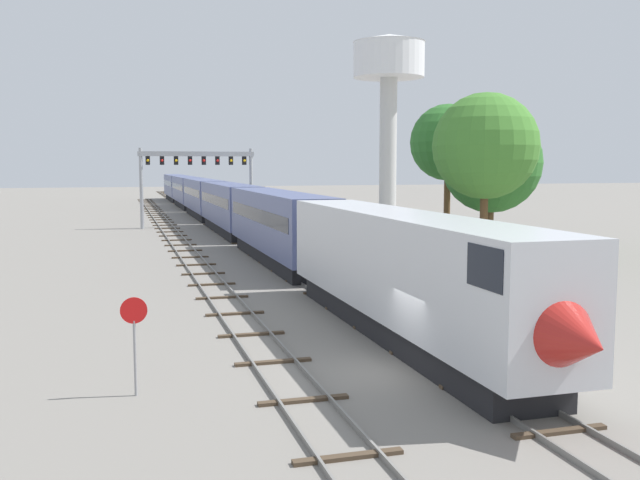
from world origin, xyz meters
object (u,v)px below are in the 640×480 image
object	(u,v)px
signal_gantry	(197,169)
trackside_tree_left	(485,146)
passenger_train	(214,201)
stop_sign	(134,332)
water_tower	(389,70)
trackside_tree_mid	(491,163)
trackside_tree_right	(448,143)

from	to	relation	value
signal_gantry	trackside_tree_left	bearing A→B (deg)	-61.23
passenger_train	signal_gantry	distance (m)	6.01
stop_sign	water_tower	bearing A→B (deg)	63.90
signal_gantry	trackside_tree_mid	world-z (taller)	trackside_tree_mid
stop_sign	trackside_tree_mid	xyz separation A→B (m)	(27.87, 29.19, 4.90)
signal_gantry	trackside_tree_left	size ratio (longest dim) A/B	1.04
trackside_tree_left	trackside_tree_right	world-z (taller)	trackside_tree_right
passenger_train	trackside_tree_mid	world-z (taller)	trackside_tree_mid
stop_sign	trackside_tree_right	xyz separation A→B (m)	(27.21, 35.49, 6.65)
passenger_train	trackside_tree_right	size ratio (longest dim) A/B	10.97
trackside_tree_right	stop_sign	bearing A→B (deg)	-127.48
passenger_train	trackside_tree_right	world-z (taller)	trackside_tree_right
passenger_train	trackside_tree_mid	xyz separation A→B (m)	(17.87, -29.81, 4.16)
water_tower	passenger_train	bearing A→B (deg)	-144.31
trackside_tree_left	trackside_tree_right	xyz separation A→B (m)	(2.69, 11.29, 0.61)
water_tower	stop_sign	size ratio (longest dim) A/B	9.03
trackside_tree_right	water_tower	bearing A→B (deg)	74.94
signal_gantry	trackside_tree_mid	distance (m)	32.53
stop_sign	trackside_tree_right	world-z (taller)	trackside_tree_right
trackside_tree_left	trackside_tree_right	size ratio (longest dim) A/B	0.98
signal_gantry	water_tower	size ratio (longest dim) A/B	0.47
signal_gantry	stop_sign	distance (m)	55.47
signal_gantry	water_tower	bearing A→B (deg)	38.73
signal_gantry	stop_sign	xyz separation A→B (m)	(-7.75, -54.75, -4.35)
trackside_tree_left	passenger_train	bearing A→B (deg)	112.65
stop_sign	trackside_tree_left	bearing A→B (deg)	44.62
passenger_train	trackside_tree_left	distance (m)	38.08
trackside_tree_left	trackside_tree_right	distance (m)	11.62
signal_gantry	water_tower	distance (m)	42.85
signal_gantry	passenger_train	bearing A→B (deg)	62.10
trackside_tree_left	trackside_tree_mid	distance (m)	6.11
stop_sign	trackside_tree_left	xyz separation A→B (m)	(24.52, 24.20, 6.04)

